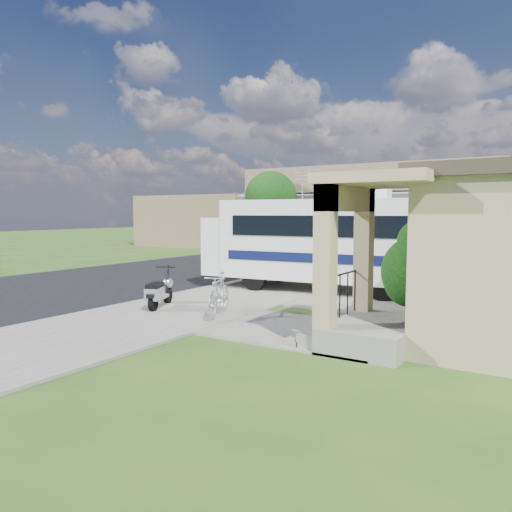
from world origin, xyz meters
The scene contains 18 objects.
ground centered at (0.00, 0.00, 0.00)m, with size 120.00×120.00×0.00m, color #254813.
street_slab centered at (-7.50, 10.00, 0.01)m, with size 9.00×80.00×0.02m, color black.
sidewalk_slab centered at (-1.00, 10.00, 0.03)m, with size 4.00×80.00×0.06m, color #605E57.
driveway_slab centered at (1.50, 4.50, 0.03)m, with size 7.00×6.00×0.05m, color #605E57.
walk_slab centered at (3.00, -1.00, 0.03)m, with size 4.00×3.00×0.05m, color #605E57.
warehouse centered at (0.00, 13.97, 1.99)m, with size 12.50×8.40×5.04m.
distant_bldg_far centered at (-17.00, 22.00, 2.00)m, with size 10.00×8.00×4.00m, color brown.
distant_bldg_near centered at (-15.00, 34.00, 1.60)m, with size 8.00×7.00×3.20m, color brown.
street_tree_a centered at (-3.70, 9.05, 3.25)m, with size 2.44×2.40×4.58m.
street_tree_b centered at (-3.70, 19.05, 3.39)m, with size 2.44×2.40×4.73m.
street_tree_c centered at (-3.70, 28.05, 3.10)m, with size 2.44×2.40×4.42m.
motorhome centered at (0.82, 4.57, 1.75)m, with size 8.13×3.22×4.07m.
shrub centered at (4.87, 1.72, 1.29)m, with size 2.05×1.96×2.52m.
scooter centered at (-1.59, -0.79, 0.49)m, with size 0.91×1.60×1.11m.
bicycle centered at (0.45, -0.78, 0.55)m, with size 0.52×1.82×1.10m, color #B1B0B9.
pickup_truck centered at (-5.92, 12.98, 0.83)m, with size 2.75×5.97×1.66m, color silver.
van centered at (-6.22, 19.60, 0.80)m, with size 2.23×5.49×1.59m, color silver.
garden_hose centered at (3.53, -0.60, 0.09)m, with size 0.39×0.39×0.18m, color #146521.
Camera 1 is at (7.93, -10.87, 2.68)m, focal length 35.00 mm.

